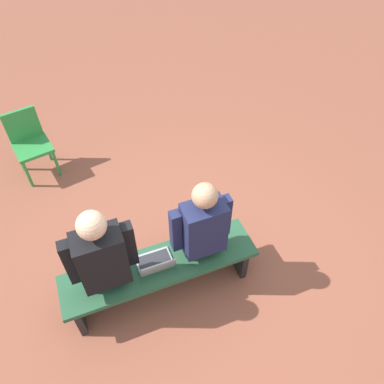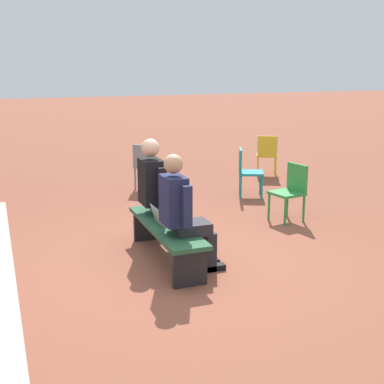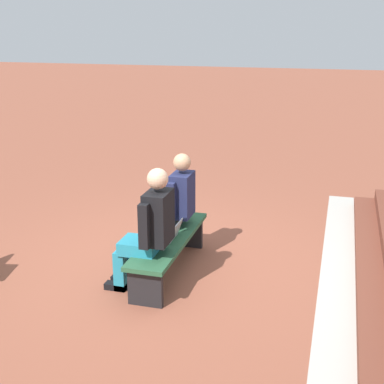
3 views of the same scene
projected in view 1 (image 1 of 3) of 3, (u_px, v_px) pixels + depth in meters
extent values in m
plane|color=brown|center=(179.00, 280.00, 3.78)|extent=(60.00, 60.00, 0.00)
cube|color=#285638|center=(160.00, 266.00, 3.41)|extent=(1.80, 0.44, 0.05)
cube|color=black|center=(237.00, 252.00, 3.77)|extent=(0.06, 0.37, 0.40)
cube|color=black|center=(77.00, 307.00, 3.37)|extent=(0.06, 0.37, 0.40)
cube|color=#232328|center=(194.00, 233.00, 3.56)|extent=(0.33, 0.38, 0.13)
cube|color=#232328|center=(195.00, 233.00, 3.91)|extent=(0.11, 0.11, 0.45)
cube|color=black|center=(193.00, 240.00, 4.08)|extent=(0.11, 0.23, 0.07)
cube|color=#232328|center=(180.00, 238.00, 3.86)|extent=(0.11, 0.11, 0.45)
cube|color=black|center=(178.00, 244.00, 4.04)|extent=(0.11, 0.23, 0.07)
cube|color=#1E2347|center=(204.00, 228.00, 3.18)|extent=(0.36, 0.23, 0.54)
cube|color=#195133|center=(198.00, 220.00, 3.28)|extent=(0.05, 0.01, 0.32)
cube|color=#1E2347|center=(225.00, 216.00, 3.29)|extent=(0.09, 0.10, 0.46)
cube|color=#1E2347|center=(176.00, 231.00, 3.18)|extent=(0.09, 0.10, 0.46)
sphere|color=tan|center=(205.00, 196.00, 2.89)|extent=(0.21, 0.21, 0.21)
cube|color=teal|center=(104.00, 261.00, 3.34)|extent=(0.34, 0.40, 0.14)
cube|color=teal|center=(113.00, 257.00, 3.70)|extent=(0.11, 0.12, 0.45)
cube|color=black|center=(115.00, 263.00, 3.88)|extent=(0.11, 0.24, 0.07)
cube|color=teal|center=(95.00, 263.00, 3.66)|extent=(0.11, 0.12, 0.45)
cube|color=black|center=(97.00, 268.00, 3.83)|extent=(0.11, 0.24, 0.07)
cube|color=black|center=(102.00, 258.00, 2.94)|extent=(0.38, 0.24, 0.56)
cube|color=black|center=(130.00, 244.00, 3.07)|extent=(0.09, 0.10, 0.48)
cube|color=black|center=(70.00, 262.00, 2.94)|extent=(0.09, 0.10, 0.48)
sphere|color=#DBAD89|center=(91.00, 225.00, 2.64)|extent=(0.22, 0.22, 0.22)
cube|color=#9EA0A5|center=(154.00, 261.00, 3.40)|extent=(0.32, 0.22, 0.02)
cube|color=#2D2D33|center=(154.00, 260.00, 3.40)|extent=(0.29, 0.15, 0.00)
cube|color=#9EA0A5|center=(158.00, 268.00, 3.23)|extent=(0.32, 0.07, 0.19)
cube|color=#33519E|center=(158.00, 267.00, 3.24)|extent=(0.28, 0.06, 0.17)
cube|color=#2D893D|center=(33.00, 147.00, 4.55)|extent=(0.49, 0.49, 0.04)
cube|color=#2D893D|center=(22.00, 125.00, 4.50)|extent=(0.40, 0.12, 0.40)
cylinder|color=#2D893D|center=(28.00, 175.00, 4.54)|extent=(0.04, 0.04, 0.40)
cylinder|color=#2D893D|center=(57.00, 164.00, 4.68)|extent=(0.04, 0.04, 0.40)
cylinder|color=#2D893D|center=(20.00, 158.00, 4.75)|extent=(0.04, 0.04, 0.40)
cylinder|color=#2D893D|center=(47.00, 148.00, 4.88)|extent=(0.04, 0.04, 0.40)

